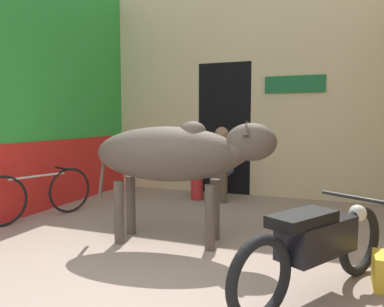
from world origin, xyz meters
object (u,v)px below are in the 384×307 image
Objects in this scene: motorcycle_near at (317,244)px; shopkeeper_seated at (221,162)px; bicycle at (39,195)px; plastic_stool at (197,186)px; cow at (177,155)px.

motorcycle_near is 1.34× the size of shopkeeper_seated.
motorcycle_near is 3.87m from bicycle.
bicycle is 2.57m from plastic_stool.
cow reaches higher than bicycle.
bicycle is 1.24× the size of shopkeeper_seated.
cow is 2.26m from shopkeeper_seated.
shopkeeper_seated is 2.88× the size of plastic_stool.
motorcycle_near is at bearing -54.82° from plastic_stool.
shopkeeper_seated is (-0.16, 2.23, -0.33)m from cow.
bicycle is at bearing 174.70° from cow.
cow is at bearing -5.30° from bicycle.
motorcycle_near is 3.68m from plastic_stool.
plastic_stool is (-0.42, -0.03, -0.44)m from shopkeeper_seated.
shopkeeper_seated is at bearing 94.15° from cow.
cow reaches higher than shopkeeper_seated.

